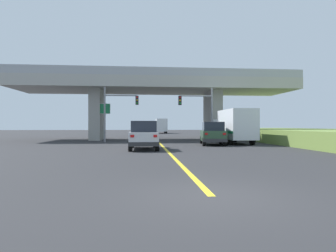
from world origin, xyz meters
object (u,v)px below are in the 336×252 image
Objects in this scene: suv_lead at (144,135)px; suv_crossing at (213,133)px; traffic_signal_nearside at (200,108)px; traffic_signal_farside at (116,108)px; semi_truck_distant at (161,126)px; highway_sign at (104,113)px; box_truck at (234,126)px.

suv_lead is 7.43m from suv_crossing.
traffic_signal_farside reaches higher than traffic_signal_nearside.
suv_lead is 0.68× the size of semi_truck_distant.
suv_lead is 1.02× the size of highway_sign.
highway_sign is 31.41m from semi_truck_distant.
traffic_signal_farside is (-8.73, 0.86, 0.05)m from traffic_signal_nearside.
box_truck is 14.54m from highway_sign.
traffic_signal_nearside is (-0.18, 4.41, 2.53)m from suv_crossing.
traffic_signal_farside is 3.17m from highway_sign.
traffic_signal_farside is at bearing -59.51° from highway_sign.
traffic_signal_nearside is at bearing -86.85° from semi_truck_distant.
traffic_signal_farside is at bearing 174.35° from traffic_signal_nearside.
traffic_signal_farside is at bearing 157.71° from suv_crossing.
box_truck is at bearing 34.57° from suv_lead.
highway_sign reaches higher than suv_lead.
box_truck is 1.21× the size of traffic_signal_farside.
suv_crossing is at bearing -86.94° from semi_truck_distant.
semi_truck_distant is (-4.58, 36.48, 0.01)m from box_truck.
suv_crossing is 38.26m from semi_truck_distant.
box_truck reaches higher than suv_lead.
suv_crossing is 13.37m from highway_sign.
highway_sign is (-10.32, 3.57, -0.38)m from traffic_signal_nearside.
box_truck is at bearing 42.57° from suv_crossing.
suv_lead is 0.64× the size of box_truck.
suv_lead and suv_crossing have the same top height.
semi_truck_distant is (8.46, 30.21, -1.49)m from highway_sign.
semi_truck_distant is (-1.86, 33.79, -1.87)m from traffic_signal_nearside.
semi_truck_distant is at bearing 97.15° from box_truck.
traffic_signal_farside is at bearing 106.44° from suv_lead.
traffic_signal_nearside is at bearing -5.65° from traffic_signal_farside.
traffic_signal_farside is 0.88× the size of semi_truck_distant.
traffic_signal_nearside is 1.29× the size of highway_sign.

